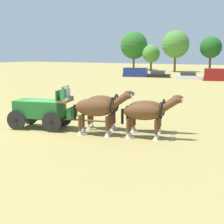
{
  "coord_description": "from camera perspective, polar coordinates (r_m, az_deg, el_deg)",
  "views": [
    {
      "loc": [
        12.69,
        -13.27,
        4.34
      ],
      "look_at": [
        4.29,
        1.07,
        1.2
      ],
      "focal_mm": 49.83,
      "sensor_mm": 36.0,
      "label": 1
    }
  ],
  "objects": [
    {
      "name": "tree_d",
      "position": [
        76.92,
        17.68,
        11.22
      ],
      "size": [
        4.99,
        4.99,
        8.2
      ],
      "color": "brown",
      "rests_on": "ground"
    },
    {
      "name": "draft_horse_rear_off",
      "position": [
        16.57,
        -2.76,
        0.63
      ],
      "size": [
        3.15,
        1.52,
        2.32
      ],
      "color": "brown",
      "rests_on": "ground"
    },
    {
      "name": "draft_horse_lead_near",
      "position": [
        17.3,
        6.84,
        0.48
      ],
      "size": [
        3.05,
        1.42,
        2.15
      ],
      "color": "brown",
      "rests_on": "ground"
    },
    {
      "name": "draft_horse_rear_near",
      "position": [
        17.8,
        -1.53,
        1.28
      ],
      "size": [
        2.94,
        1.48,
        2.31
      ],
      "color": "brown",
      "rests_on": "ground"
    },
    {
      "name": "parked_vehicle_d",
      "position": [
        52.97,
        18.68,
        6.48
      ],
      "size": [
        4.42,
        2.71,
        1.95
      ],
      "color": "maroon",
      "rests_on": "ground"
    },
    {
      "name": "parked_vehicle_c",
      "position": [
        54.02,
        13.94,
        6.37
      ],
      "size": [
        4.42,
        2.73,
        1.27
      ],
      "color": "white",
      "rests_on": "ground"
    },
    {
      "name": "ground_plane",
      "position": [
        18.87,
        -13.0,
        -2.88
      ],
      "size": [
        220.0,
        220.0,
        0.0
      ],
      "primitive_type": "plane",
      "color": "#9E8C4C"
    },
    {
      "name": "tree_b",
      "position": [
        79.97,
        7.21,
        10.57
      ],
      "size": [
        4.4,
        4.4,
        6.48
      ],
      "color": "brown",
      "rests_on": "ground"
    },
    {
      "name": "parked_vehicle_b",
      "position": [
        58.18,
        8.53,
        6.81
      ],
      "size": [
        4.42,
        2.84,
        1.16
      ],
      "color": "black",
      "rests_on": "ground"
    },
    {
      "name": "show_wagon",
      "position": [
        18.55,
        -12.66,
        0.51
      ],
      "size": [
        5.69,
        2.5,
        2.61
      ],
      "color": "#236B2D",
      "rests_on": "ground"
    },
    {
      "name": "parked_vehicle_a",
      "position": [
        59.16,
        4.33,
        7.26
      ],
      "size": [
        4.9,
        2.94,
        1.68
      ],
      "color": "navy",
      "rests_on": "ground"
    },
    {
      "name": "draft_horse_lead_off",
      "position": [
        16.02,
        6.22,
        -0.18
      ],
      "size": [
        3.03,
        1.4,
        2.2
      ],
      "color": "brown",
      "rests_on": "ground"
    },
    {
      "name": "tree_c",
      "position": [
        76.52,
        11.58,
        12.08
      ],
      "size": [
        6.41,
        6.41,
        9.67
      ],
      "color": "brown",
      "rests_on": "ground"
    },
    {
      "name": "tree_a",
      "position": [
        84.13,
        4.04,
        12.1
      ],
      "size": [
        7.16,
        7.16,
        10.01
      ],
      "color": "brown",
      "rests_on": "ground"
    }
  ]
}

